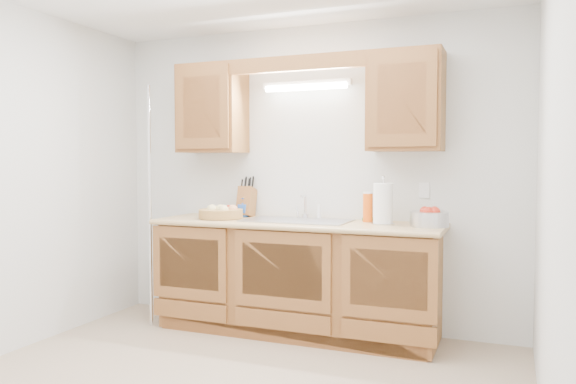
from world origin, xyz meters
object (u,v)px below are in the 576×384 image
at_px(apple_bowl, 429,218).
at_px(knife_block, 247,201).
at_px(fruit_basket, 221,212).
at_px(paper_towel, 383,204).

bearing_deg(apple_bowl, knife_block, 172.81).
bearing_deg(fruit_basket, paper_towel, 1.86).
height_order(fruit_basket, knife_block, knife_block).
bearing_deg(apple_bowl, fruit_basket, -178.47).
xyz_separation_m(paper_towel, apple_bowl, (0.34, 0.00, -0.09)).
distance_m(knife_block, apple_bowl, 1.59).
relative_size(fruit_basket, paper_towel, 1.31).
bearing_deg(knife_block, fruit_basket, -117.43).
xyz_separation_m(fruit_basket, apple_bowl, (1.69, 0.05, 0.01)).
xyz_separation_m(knife_block, paper_towel, (1.23, -0.20, 0.02)).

